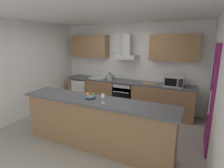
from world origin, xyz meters
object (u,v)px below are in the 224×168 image
at_px(kettle, 110,77).
at_px(oven, 125,95).
at_px(refrigerator, 83,90).
at_px(fruit_bowl, 90,96).
at_px(sink, 98,78).
at_px(wine_glass, 103,96).
at_px(chopping_board, 149,84).
at_px(range_hood, 127,51).
at_px(microwave, 174,81).

bearing_deg(kettle, oven, 3.89).
distance_m(refrigerator, fruit_bowl, 2.75).
distance_m(sink, fruit_bowl, 2.37).
distance_m(wine_glass, chopping_board, 2.24).
relative_size(sink, fruit_bowl, 2.27).
distance_m(range_hood, chopping_board, 1.17).
bearing_deg(chopping_board, sink, 178.82).
distance_m(microwave, range_hood, 1.60).
height_order(refrigerator, wine_glass, wine_glass).
height_order(sink, chopping_board, sink).
height_order(refrigerator, range_hood, range_hood).
bearing_deg(oven, sink, 179.32).
xyz_separation_m(refrigerator, fruit_bowl, (1.65, -2.11, 0.62)).
height_order(oven, chopping_board, chopping_board).
distance_m(sink, wine_glass, 2.65).
distance_m(wine_glass, fruit_bowl, 0.38).
xyz_separation_m(range_hood, fruit_bowl, (0.12, -2.24, -0.75)).
bearing_deg(oven, wine_glass, -78.20).
distance_m(range_hood, wine_glass, 2.50).
xyz_separation_m(oven, wine_glass, (0.47, -2.24, 0.66)).
xyz_separation_m(sink, fruit_bowl, (1.05, -2.12, 0.11)).
relative_size(refrigerator, range_hood, 1.18).
bearing_deg(oven, chopping_board, -1.79).
bearing_deg(range_hood, fruit_bowl, -87.00).
bearing_deg(sink, chopping_board, -1.18).
relative_size(microwave, sink, 1.00).
height_order(kettle, range_hood, range_hood).
bearing_deg(wine_glass, kettle, 113.60).
relative_size(refrigerator, kettle, 2.94).
bearing_deg(fruit_bowl, wine_glass, -19.97).
xyz_separation_m(kettle, range_hood, (0.50, 0.16, 0.78)).
distance_m(kettle, fruit_bowl, 2.17).
height_order(kettle, wine_glass, wine_glass).
bearing_deg(range_hood, microwave, -6.37).
distance_m(microwave, sink, 2.34).
distance_m(kettle, chopping_board, 1.26).
relative_size(microwave, fruit_bowl, 2.27).
bearing_deg(oven, fruit_bowl, -86.81).
distance_m(sink, range_hood, 1.27).
bearing_deg(sink, range_hood, 7.26).
relative_size(range_hood, chopping_board, 2.12).
bearing_deg(sink, fruit_bowl, -63.72).
xyz_separation_m(refrigerator, range_hood, (1.53, 0.13, 1.36)).
bearing_deg(refrigerator, oven, 0.10).
bearing_deg(range_hood, kettle, -161.77).
height_order(oven, fruit_bowl, fruit_bowl).
height_order(microwave, fruit_bowl, microwave).
bearing_deg(kettle, wine_glass, -66.40).
distance_m(oven, microwave, 1.53).
distance_m(refrigerator, range_hood, 2.05).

